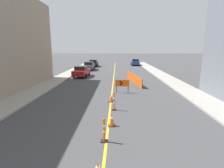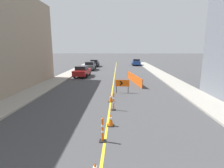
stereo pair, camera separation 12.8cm
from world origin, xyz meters
TOP-DOWN VIEW (x-y plane):
  - lane_stripe at (0.00, 25.98)m, footprint 0.12×51.97m
  - sidewalk_left at (-7.35, 25.98)m, footprint 2.35×51.97m
  - sidewalk_right at (7.35, 25.98)m, footprint 2.35×51.97m
  - traffic_cone_second at (0.19, 8.65)m, footprint 0.37×0.37m
  - traffic_cone_third at (0.02, 12.96)m, footprint 0.41×0.41m
  - delineator_post_front at (-0.10, 7.03)m, footprint 0.30×0.30m
  - delineator_post_rear at (0.27, 11.11)m, footprint 0.29×0.29m
  - arrow_barricade_primary at (0.96, 15.80)m, footprint 1.29×0.12m
  - safety_mesh_fence at (2.49, 20.89)m, footprint 1.20×6.88m
  - parked_car_curb_near at (-4.72, 25.19)m, footprint 2.00×4.38m
  - parked_car_curb_mid at (-4.90, 33.33)m, footprint 1.94×4.33m
  - parked_car_curb_far at (-4.90, 39.83)m, footprint 1.94×4.34m
  - parked_car_opposite_side at (4.94, 43.04)m, footprint 1.94×4.32m

SIDE VIEW (x-z plane):
  - lane_stripe at x=0.00m, z-range 0.00..0.01m
  - sidewalk_left at x=-7.35m, z-range 0.00..0.13m
  - sidewalk_right at x=7.35m, z-range 0.00..0.13m
  - traffic_cone_third at x=0.02m, z-range 0.00..0.59m
  - traffic_cone_second at x=0.19m, z-range 0.00..0.68m
  - delineator_post_front at x=-0.10m, z-range -0.08..1.02m
  - safety_mesh_fence at x=2.49m, z-range 0.00..0.98m
  - delineator_post_rear at x=0.27m, z-range -0.08..1.15m
  - parked_car_curb_near at x=-4.72m, z-range 0.00..1.59m
  - parked_car_curb_mid at x=-4.90m, z-range 0.00..1.59m
  - parked_car_curb_far at x=-4.90m, z-range 0.00..1.59m
  - parked_car_opposite_side at x=4.94m, z-range 0.00..1.59m
  - arrow_barricade_primary at x=0.96m, z-range 0.26..1.49m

